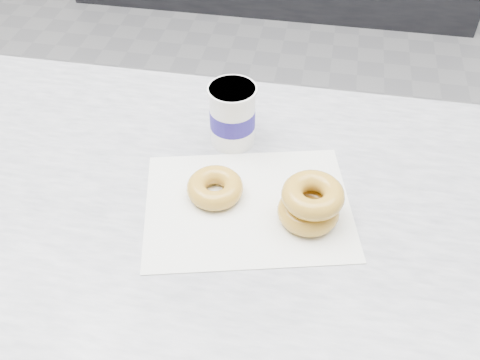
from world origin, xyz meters
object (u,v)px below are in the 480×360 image
object	(u,v)px
donut_single	(215,188)
coffee_cup	(232,115)
counter	(123,327)
donut_stack	(311,203)

from	to	relation	value
donut_single	coffee_cup	bearing A→B (deg)	89.26
counter	donut_single	bearing A→B (deg)	8.09
counter	donut_single	xyz separation A→B (m)	(0.23, 0.03, 0.47)
counter	donut_stack	distance (m)	0.62
donut_stack	coffee_cup	xyz separation A→B (m)	(-0.16, 0.17, 0.02)
counter	coffee_cup	size ratio (longest dim) A/B	25.77
donut_single	coffee_cup	distance (m)	0.15
counter	coffee_cup	bearing A→B (deg)	38.23
donut_stack	coffee_cup	size ratio (longest dim) A/B	1.13
counter	coffee_cup	distance (m)	0.59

